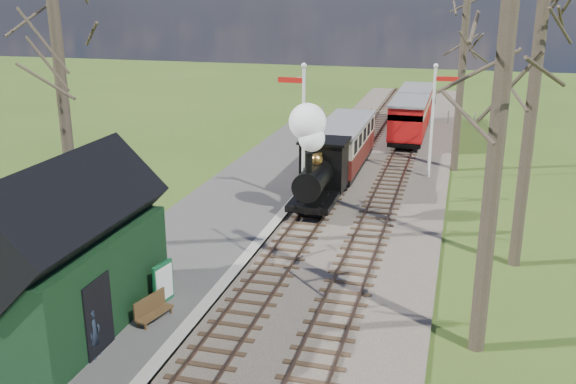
% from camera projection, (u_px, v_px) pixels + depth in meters
% --- Properties ---
extents(distant_hills, '(114.40, 48.00, 22.02)m').
position_uv_depth(distant_hills, '(416.00, 211.00, 76.80)').
color(distant_hills, '#385B23').
rests_on(distant_hills, ground).
extents(ballast_bed, '(8.00, 60.00, 0.10)m').
position_uv_depth(ballast_bed, '(369.00, 173.00, 32.95)').
color(ballast_bed, brown).
rests_on(ballast_bed, ground).
extents(track_near, '(1.60, 60.00, 0.15)m').
position_uv_depth(track_near, '(344.00, 171.00, 33.26)').
color(track_near, brown).
rests_on(track_near, ground).
extents(track_far, '(1.60, 60.00, 0.15)m').
position_uv_depth(track_far, '(394.00, 174.00, 32.60)').
color(track_far, brown).
rests_on(track_far, ground).
extents(platform, '(5.00, 44.00, 0.20)m').
position_uv_depth(platform, '(226.00, 214.00, 26.77)').
color(platform, '#474442').
rests_on(platform, ground).
extents(coping_strip, '(0.40, 44.00, 0.21)m').
position_uv_depth(coping_strip, '(279.00, 219.00, 26.19)').
color(coping_strip, '#B2AD9E').
rests_on(coping_strip, ground).
extents(station_shed, '(3.25, 6.30, 4.78)m').
position_uv_depth(station_shed, '(65.00, 256.00, 17.12)').
color(station_shed, black).
rests_on(station_shed, platform).
extents(semaphore_near, '(1.22, 0.24, 6.22)m').
position_uv_depth(semaphore_near, '(302.00, 125.00, 26.87)').
color(semaphore_near, silver).
rests_on(semaphore_near, ground).
extents(semaphore_far, '(1.22, 0.24, 5.72)m').
position_uv_depth(semaphore_far, '(434.00, 113.00, 31.18)').
color(semaphore_far, silver).
rests_on(semaphore_far, ground).
extents(bare_trees, '(15.51, 22.39, 12.00)m').
position_uv_depth(bare_trees, '(321.00, 116.00, 20.44)').
color(bare_trees, '#382D23').
rests_on(bare_trees, ground).
extents(fence_line, '(12.60, 0.08, 1.00)m').
position_uv_depth(fence_line, '(384.00, 114.00, 45.93)').
color(fence_line, slate).
rests_on(fence_line, ground).
extents(locomotive, '(1.87, 4.37, 4.69)m').
position_uv_depth(locomotive, '(317.00, 162.00, 26.84)').
color(locomotive, black).
rests_on(locomotive, ground).
extents(coach, '(2.19, 7.50, 2.30)m').
position_uv_depth(coach, '(344.00, 144.00, 32.59)').
color(coach, black).
rests_on(coach, ground).
extents(red_carriage_a, '(2.11, 5.23, 2.22)m').
position_uv_depth(red_carriage_a, '(408.00, 120.00, 38.76)').
color(red_carriage_a, black).
rests_on(red_carriage_a, ground).
extents(red_carriage_b, '(2.11, 5.23, 2.22)m').
position_uv_depth(red_carriage_b, '(416.00, 105.00, 43.82)').
color(red_carriage_b, black).
rests_on(red_carriage_b, ground).
extents(sign_board, '(0.26, 0.86, 1.26)m').
position_uv_depth(sign_board, '(163.00, 283.00, 18.82)').
color(sign_board, '#104F2A').
rests_on(sign_board, platform).
extents(bench, '(0.66, 1.31, 0.72)m').
position_uv_depth(bench, '(152.00, 309.00, 17.92)').
color(bench, '#4A341A').
rests_on(bench, platform).
extents(person, '(0.36, 0.51, 1.32)m').
position_uv_depth(person, '(93.00, 333.00, 16.01)').
color(person, black).
rests_on(person, platform).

